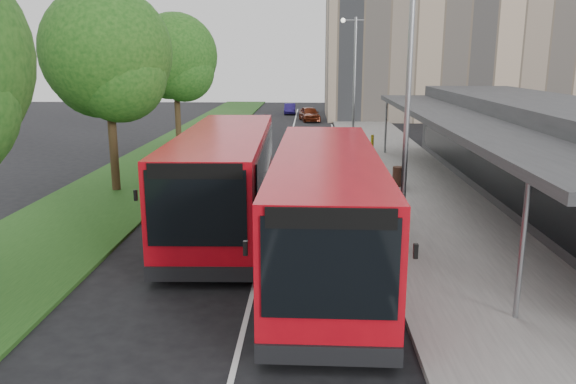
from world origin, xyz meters
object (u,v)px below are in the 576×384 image
Objects in this scene: litter_bin at (398,176)px; bollard at (372,144)px; tree_mid at (107,61)px; car_far at (290,109)px; tree_far at (175,62)px; lamp_post_far at (353,73)px; bus_second at (225,178)px; bus_main at (326,209)px; car_near at (309,114)px; lamp_post_near at (405,92)px.

bollard is at bearing 91.25° from litter_bin.
car_far is (6.32, 35.43, -5.00)m from tree_mid.
tree_mid is 2.61× the size of car_far.
tree_mid reaches higher than tree_far.
lamp_post_far is at bearing 49.32° from tree_mid.
bus_second is at bearing -41.21° from tree_mid.
car_near is at bearing 91.56° from bus_main.
bus_second is at bearing 131.60° from bus_main.
tree_far is 19.15m from car_near.
tree_far is at bearing 106.59° from bus_second.
lamp_post_near is at bearing -59.71° from tree_far.
lamp_post_far is 23.36m from car_far.
bus_main reaches higher than litter_bin.
tree_far reaches higher than car_far.
car_near is at bearing 73.66° from tree_mid.
bollard is at bearing 63.99° from bus_second.
bus_second is (5.52, -4.83, -3.87)m from tree_mid.
tree_far is at bearing 90.00° from tree_mid.
bus_second is 15.97m from bollard.
tree_mid reaches higher than bollard.
bollard is (12.11, 9.68, -4.85)m from tree_mid.
bus_second reaches higher than bollard.
tree_far is at bearing 113.97° from bus_main.
litter_bin is 35.05m from car_far.
car_near is at bearing 101.24° from bollard.
tree_far is at bearing -126.99° from car_near.
bus_main is 13.28× the size of litter_bin.
lamp_post_far is at bearing 90.00° from lamp_post_near.
car_near is at bearing -74.23° from car_far.
bus_main reaches higher than car_far.
tree_mid reaches higher than bus_second.
bollard is (0.99, -3.27, -4.02)m from lamp_post_far.
litter_bin is (3.46, 9.58, -1.07)m from bus_main.
tree_far is 7.70× the size of bollard.
tree_far is (0.00, 12.00, -0.09)m from tree_mid.
lamp_post_near is 42.96m from car_far.
bus_main is 0.99× the size of bus_second.
lamp_post_far is at bearing -78.69° from car_far.
car_near reaches higher than car_far.
bollard is (6.60, 14.51, -0.97)m from bus_second.
tree_far is 22.08m from lamp_post_near.
lamp_post_far reaches higher than bus_main.
litter_bin is 0.78× the size of bollard.
tree_far reaches higher than bollard.
tree_mid is 12.99m from bus_main.
bus_main is at bearing -96.03° from lamp_post_far.
lamp_post_far is (11.13, 12.95, -0.83)m from tree_mid.
bus_second is at bearing -107.52° from lamp_post_far.
tree_far is at bearing -175.13° from lamp_post_far.
lamp_post_near is at bearing -93.37° from bollard.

